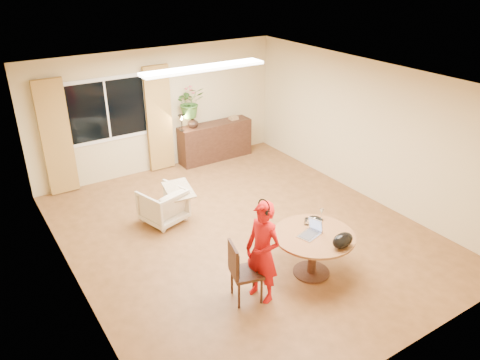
# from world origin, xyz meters

# --- Properties ---
(floor) EXTENTS (6.50, 6.50, 0.00)m
(floor) POSITION_xyz_m (0.00, 0.00, 0.00)
(floor) COLOR brown
(floor) RESTS_ON ground
(ceiling) EXTENTS (6.50, 6.50, 0.00)m
(ceiling) POSITION_xyz_m (0.00, 0.00, 2.60)
(ceiling) COLOR white
(ceiling) RESTS_ON wall_back
(wall_back) EXTENTS (5.50, 0.00, 5.50)m
(wall_back) POSITION_xyz_m (0.00, 3.25, 1.30)
(wall_back) COLOR #D2BB88
(wall_back) RESTS_ON floor
(wall_left) EXTENTS (0.00, 6.50, 6.50)m
(wall_left) POSITION_xyz_m (-2.75, 0.00, 1.30)
(wall_left) COLOR #D2BB88
(wall_left) RESTS_ON floor
(wall_right) EXTENTS (0.00, 6.50, 6.50)m
(wall_right) POSITION_xyz_m (2.75, 0.00, 1.30)
(wall_right) COLOR #D2BB88
(wall_right) RESTS_ON floor
(window) EXTENTS (1.70, 0.03, 1.30)m
(window) POSITION_xyz_m (-1.10, 3.23, 1.50)
(window) COLOR white
(window) RESTS_ON wall_back
(curtain_left) EXTENTS (0.55, 0.08, 2.25)m
(curtain_left) POSITION_xyz_m (-2.15, 3.15, 1.15)
(curtain_left) COLOR olive
(curtain_left) RESTS_ON wall_back
(curtain_right) EXTENTS (0.55, 0.08, 2.25)m
(curtain_right) POSITION_xyz_m (-0.05, 3.15, 1.15)
(curtain_right) COLOR olive
(curtain_right) RESTS_ON wall_back
(ceiling_panel) EXTENTS (2.20, 0.35, 0.05)m
(ceiling_panel) POSITION_xyz_m (0.00, 1.20, 2.57)
(ceiling_panel) COLOR white
(ceiling_panel) RESTS_ON ceiling
(dining_table) EXTENTS (1.17, 1.17, 0.67)m
(dining_table) POSITION_xyz_m (0.23, -1.50, 0.53)
(dining_table) COLOR brown
(dining_table) RESTS_ON floor
(dining_chair) EXTENTS (0.52, 0.49, 0.90)m
(dining_chair) POSITION_xyz_m (-0.90, -1.45, 0.45)
(dining_chair) COLOR black
(dining_chair) RESTS_ON floor
(child) EXTENTS (0.60, 0.48, 1.46)m
(child) POSITION_xyz_m (-0.70, -1.54, 0.73)
(child) COLOR red
(child) RESTS_ON floor
(laptop) EXTENTS (0.39, 0.31, 0.22)m
(laptop) POSITION_xyz_m (0.15, -1.49, 0.78)
(laptop) COLOR #B7B7BC
(laptop) RESTS_ON dining_table
(tumbler) EXTENTS (0.09, 0.09, 0.10)m
(tumbler) POSITION_xyz_m (0.32, -1.24, 0.72)
(tumbler) COLOR white
(tumbler) RESTS_ON dining_table
(wine_glass) EXTENTS (0.07, 0.07, 0.19)m
(wine_glass) POSITION_xyz_m (0.59, -1.25, 0.76)
(wine_glass) COLOR white
(wine_glass) RESTS_ON dining_table
(pot_lid) EXTENTS (0.25, 0.25, 0.04)m
(pot_lid) POSITION_xyz_m (0.49, -1.21, 0.69)
(pot_lid) COLOR white
(pot_lid) RESTS_ON dining_table
(handbag) EXTENTS (0.38, 0.29, 0.22)m
(handbag) POSITION_xyz_m (0.33, -1.96, 0.78)
(handbag) COLOR black
(handbag) RESTS_ON dining_table
(armchair) EXTENTS (0.84, 0.86, 0.63)m
(armchair) POSITION_xyz_m (-0.98, 1.06, 0.32)
(armchair) COLOR #C3B69B
(armchair) RESTS_ON floor
(throw) EXTENTS (0.49, 0.58, 0.03)m
(throw) POSITION_xyz_m (-0.69, 1.00, 0.65)
(throw) COLOR beige
(throw) RESTS_ON armchair
(sideboard) EXTENTS (1.72, 0.42, 0.86)m
(sideboard) POSITION_xyz_m (1.21, 3.01, 0.43)
(sideboard) COLOR black
(sideboard) RESTS_ON floor
(vase) EXTENTS (0.26, 0.26, 0.25)m
(vase) POSITION_xyz_m (0.67, 3.01, 0.98)
(vase) COLOR black
(vase) RESTS_ON sideboard
(bouquet) EXTENTS (0.64, 0.57, 0.66)m
(bouquet) POSITION_xyz_m (0.62, 3.01, 1.44)
(bouquet) COLOR #376927
(bouquet) RESTS_ON vase
(book_stack) EXTENTS (0.20, 0.15, 0.08)m
(book_stack) POSITION_xyz_m (1.71, 3.01, 0.90)
(book_stack) COLOR #95734B
(book_stack) RESTS_ON sideboard
(desk_lamp) EXTENTS (0.19, 0.19, 0.37)m
(desk_lamp) POSITION_xyz_m (0.37, 2.96, 1.04)
(desk_lamp) COLOR black
(desk_lamp) RESTS_ON sideboard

